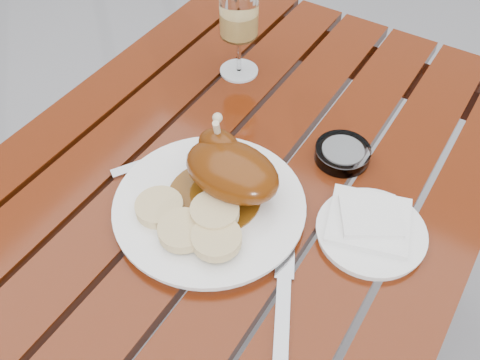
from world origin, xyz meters
name	(u,v)px	position (x,y,z in m)	size (l,w,h in m)	color
table	(229,296)	(0.00, 0.00, 0.38)	(0.80, 1.20, 0.75)	#5E1D0B
dinner_plate	(210,207)	(0.01, -0.06, 0.76)	(0.31, 0.31, 0.02)	white
roast_duck	(229,169)	(0.02, -0.01, 0.81)	(0.17, 0.16, 0.12)	#5C320A
bread_dumplings	(193,222)	(0.01, -0.11, 0.78)	(0.19, 0.13, 0.03)	#DBC586
wine_glass	(239,33)	(-0.15, 0.28, 0.84)	(0.08, 0.08, 0.19)	#F7CC70
side_plate	(371,232)	(0.25, 0.03, 0.76)	(0.17, 0.17, 0.01)	white
napkin	(369,221)	(0.24, 0.04, 0.77)	(0.12, 0.11, 0.01)	white
ashtray	(342,153)	(0.14, 0.16, 0.76)	(0.10, 0.10, 0.02)	#B2B7BC
fork	(155,160)	(-0.14, -0.02, 0.75)	(0.02, 0.16, 0.01)	gray
knife	(283,309)	(0.19, -0.15, 0.75)	(0.02, 0.21, 0.01)	gray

